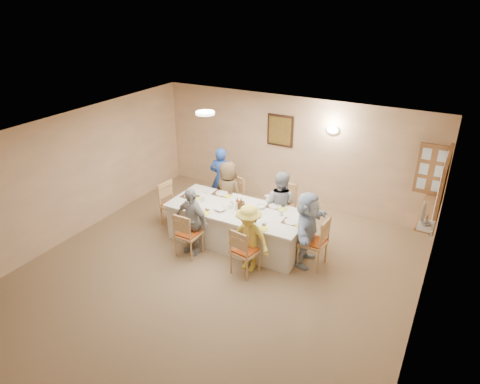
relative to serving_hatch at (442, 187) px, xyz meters
The scene contains 49 objects.
ground 4.28m from the serving_hatch, 143.22° to the right, with size 7.00×7.00×0.00m, color #8D7655.
room_walls 4.01m from the serving_hatch, 143.22° to the right, with size 7.00×7.00×7.00m.
wall_picture 3.67m from the serving_hatch, 163.15° to the left, with size 0.62×0.05×0.72m.
wall_sconce 2.56m from the serving_hatch, 155.76° to the left, with size 0.26×0.09×0.18m, color white.
ceiling_light 4.41m from the serving_hatch, 167.93° to the right, with size 0.36×0.36×0.05m, color white.
serving_hatch is the anchor object (origin of this frame).
hatch_sill 0.54m from the serving_hatch, behind, with size 0.30×1.50×0.05m, color brown.
shutter_door 0.80m from the serving_hatch, 108.89° to the left, with size 0.55×0.04×1.00m, color brown.
fan_shelf 1.36m from the serving_hatch, 93.39° to the right, with size 0.22×0.36×0.03m, color white.
desk_fan 1.36m from the serving_hatch, 94.66° to the right, with size 0.30×0.30×0.28m, color #A5A5A8, non-canonical shape.
dining_table 3.75m from the serving_hatch, 161.49° to the right, with size 2.71×1.15×0.76m, color white.
chair_back_left 4.14m from the serving_hatch, behind, with size 0.45×0.45×0.94m, color tan, non-canonical shape.
chair_back_right 2.98m from the serving_hatch, behind, with size 0.49×0.49×1.03m, color tan, non-canonical shape.
chair_front_left 4.56m from the serving_hatch, 154.14° to the right, with size 0.44×0.44×0.91m, color tan, non-canonical shape.
chair_front_right 3.56m from the serving_hatch, 145.27° to the right, with size 0.43×0.43×0.91m, color tan, non-canonical shape.
chair_left_end 5.18m from the serving_hatch, 167.06° to the right, with size 0.45×0.45×0.94m, color tan, non-canonical shape.
chair_right_end 2.39m from the serving_hatch, 148.35° to the right, with size 0.47×0.47×0.97m, color tan, non-canonical shape.
diner_back_left 4.10m from the serving_hatch, behind, with size 0.72×0.52×1.37m, color brown.
diner_back_right 2.94m from the serving_hatch, behind, with size 0.70×0.56×1.39m, color #9498A4.
diner_front_left 4.47m from the serving_hatch, 155.55° to the right, with size 0.82×0.45×1.32m, color #A6A6A6.
diner_front_right 3.44m from the serving_hatch, 146.97° to the right, with size 0.84×0.52×1.27m, color #F3DE4F.
diner_right_end 2.41m from the serving_hatch, 150.07° to the right, with size 0.52×1.34×1.42m, color silver.
caregiver 4.51m from the serving_hatch, behind, with size 0.59×0.45×1.46m, color #234AA9.
placemat_fl 4.35m from the serving_hatch, 158.71° to the right, with size 0.34×0.25×0.01m, color #472B19.
plate_fl 4.35m from the serving_hatch, 158.71° to the right, with size 0.23×0.23×0.01m, color white.
napkin_fl 4.20m from the serving_hatch, 157.16° to the right, with size 0.14×0.14×0.01m, color yellow.
placemat_fr 3.28m from the serving_hatch, 150.88° to the right, with size 0.33×0.24×0.01m, color #472B19.
plate_fr 3.28m from the serving_hatch, 150.88° to the right, with size 0.24×0.24×0.01m, color white.
napkin_fr 3.15m from the serving_hatch, 148.43° to the right, with size 0.15×0.15×0.01m, color yellow.
placemat_bl 4.12m from the serving_hatch, 169.84° to the right, with size 0.37×0.28×0.01m, color #472B19.
plate_bl 4.12m from the serving_hatch, 169.84° to the right, with size 0.26×0.26×0.02m, color white.
napkin_bl 3.96m from the serving_hatch, 168.64° to the right, with size 0.14×0.14×0.01m, color yellow.
placemat_br 2.98m from the serving_hatch, 165.62° to the right, with size 0.33×0.24×0.01m, color #472B19.
plate_br 2.97m from the serving_hatch, 165.62° to the right, with size 0.25×0.25×0.02m, color white.
napkin_br 2.82m from the serving_hatch, 163.66° to the right, with size 0.14×0.14×0.01m, color yellow.
placemat_le 4.69m from the serving_hatch, 165.81° to the right, with size 0.35×0.26×0.01m, color #472B19.
plate_le 4.69m from the serving_hatch, 165.81° to the right, with size 0.24×0.24×0.02m, color white.
napkin_le 4.53m from the serving_hatch, 164.63° to the right, with size 0.14×0.14×0.01m, color yellow.
placemat_re 2.65m from the serving_hatch, 153.45° to the right, with size 0.34×0.25×0.01m, color #472B19.
plate_re 2.64m from the serving_hatch, 153.45° to the right, with size 0.26×0.26×0.02m, color white.
napkin_re 2.51m from the serving_hatch, 150.46° to the right, with size 0.14×0.14×0.01m, color yellow.
teacup_a 4.48m from the serving_hatch, 161.28° to the right, with size 0.14×0.14×0.09m, color white.
teacup_b 3.12m from the serving_hatch, 167.68° to the right, with size 0.12×0.12×0.09m, color white.
bowl_a 3.95m from the serving_hatch, 159.51° to the right, with size 0.27×0.27×0.05m, color white.
bowl_b 3.22m from the serving_hatch, 163.34° to the right, with size 0.20×0.20×0.06m, color white.
condiment_ketchup 3.64m from the serving_hatch, 162.20° to the right, with size 0.08×0.08×0.21m, color #A3340D.
condiment_brown 3.56m from the serving_hatch, 161.44° to the right, with size 0.11×0.11×0.22m, color #4B2F14.
condiment_malt 3.50m from the serving_hatch, 160.40° to the right, with size 0.15×0.15×0.15m, color #4B2F14.
drinking_glass 3.77m from the serving_hatch, 162.96° to the right, with size 0.07×0.07×0.10m, color silver.
Camera 1 is at (3.36, -5.10, 4.54)m, focal length 32.00 mm.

